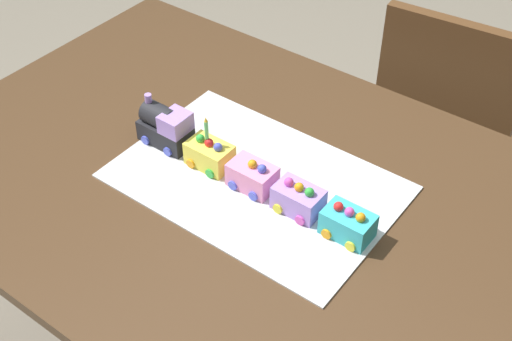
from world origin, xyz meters
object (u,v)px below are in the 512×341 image
object	(u,v)px
chair	(449,118)
cake_locomotive	(166,126)
dining_table	(228,208)
cake_car_caboose_bubblegum	(254,175)
cake_car_gondola_lavender	(299,198)
cake_car_hopper_lemon	(211,153)
cake_car_flatbed_turquoise	(349,223)
birthday_candle	(207,127)

from	to	relation	value
chair	cake_locomotive	bearing A→B (deg)	60.92
dining_table	cake_car_caboose_bubblegum	distance (m)	0.16
cake_locomotive	cake_car_gondola_lavender	bearing A→B (deg)	0.00
chair	cake_locomotive	distance (m)	0.96
cake_car_hopper_lemon	cake_locomotive	bearing A→B (deg)	-180.00
dining_table	chair	xyz separation A→B (m)	(0.20, 0.83, -0.16)
chair	cake_car_flatbed_turquoise	bearing A→B (deg)	92.70
cake_car_caboose_bubblegum	birthday_candle	distance (m)	0.14
chair	birthday_candle	distance (m)	0.94
chair	cake_car_caboose_bubblegum	world-z (taller)	chair
chair	cake_locomotive	size ratio (longest dim) A/B	6.14
chair	birthday_candle	size ratio (longest dim) A/B	14.92
dining_table	chair	size ratio (longest dim) A/B	1.63
cake_locomotive	birthday_candle	xyz separation A→B (m)	(0.12, -0.00, 0.05)
dining_table	chair	world-z (taller)	chair
chair	cake_car_caboose_bubblegum	bearing A→B (deg)	76.55
dining_table	cake_car_hopper_lemon	bearing A→B (deg)	175.92
cake_locomotive	cake_car_caboose_bubblegum	size ratio (longest dim) A/B	1.40
chair	cake_car_caboose_bubblegum	xyz separation A→B (m)	(-0.12, -0.83, 0.30)
dining_table	cake_car_hopper_lemon	size ratio (longest dim) A/B	14.00
cake_car_gondola_lavender	birthday_candle	bearing A→B (deg)	-180.00
cake_car_gondola_lavender	cake_car_flatbed_turquoise	world-z (taller)	same
dining_table	cake_car_flatbed_turquoise	xyz separation A→B (m)	(0.31, 0.00, 0.14)
dining_table	cake_car_flatbed_turquoise	size ratio (longest dim) A/B	14.00
cake_car_caboose_bubblegum	birthday_candle	size ratio (longest dim) A/B	1.73
chair	birthday_candle	bearing A→B (deg)	68.42
cake_car_hopper_lemon	dining_table	bearing A→B (deg)	-4.08
cake_locomotive	cake_car_caboose_bubblegum	world-z (taller)	cake_locomotive
cake_locomotive	cake_car_flatbed_turquoise	xyz separation A→B (m)	(0.48, 0.00, -0.02)
chair	cake_car_gondola_lavender	distance (m)	0.88
cake_locomotive	cake_car_caboose_bubblegum	distance (m)	0.25
chair	birthday_candle	xyz separation A→B (m)	(-0.25, -0.83, 0.37)
chair	cake_car_flatbed_turquoise	world-z (taller)	chair
chair	cake_car_gondola_lavender	size ratio (longest dim) A/B	8.60
dining_table	cake_locomotive	world-z (taller)	cake_locomotive
cake_car_hopper_lemon	cake_car_flatbed_turquoise	size ratio (longest dim) A/B	1.00
cake_locomotive	birthday_candle	bearing A→B (deg)	-0.00
chair	cake_car_caboose_bubblegum	size ratio (longest dim) A/B	8.60
cake_car_flatbed_turquoise	birthday_candle	bearing A→B (deg)	-180.00
dining_table	birthday_candle	bearing A→B (deg)	176.33
cake_car_flatbed_turquoise	dining_table	bearing A→B (deg)	-179.38
cake_car_gondola_lavender	birthday_candle	xyz separation A→B (m)	(-0.24, -0.00, 0.07)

